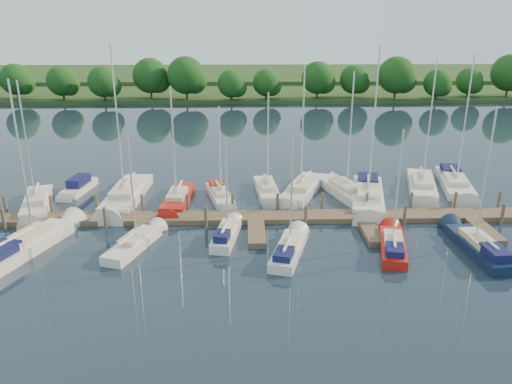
{
  "coord_description": "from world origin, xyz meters",
  "views": [
    {
      "loc": [
        -0.82,
        -26.55,
        14.4
      ],
      "look_at": [
        0.04,
        8.0,
        2.2
      ],
      "focal_mm": 35.0,
      "sensor_mm": 36.0,
      "label": 1
    }
  ],
  "objects_px": {
    "sailboat_n_0": "(37,206)",
    "sailboat_n_5": "(267,192)",
    "motorboat": "(79,188)",
    "dock": "(256,221)",
    "sailboat_s_2": "(227,235)"
  },
  "relations": [
    {
      "from": "sailboat_n_0",
      "to": "sailboat_n_5",
      "type": "height_order",
      "value": "sailboat_n_0"
    },
    {
      "from": "motorboat",
      "to": "sailboat_n_5",
      "type": "xyz_separation_m",
      "value": [
        16.32,
        -1.08,
        -0.07
      ]
    },
    {
      "from": "dock",
      "to": "motorboat",
      "type": "height_order",
      "value": "motorboat"
    },
    {
      "from": "sailboat_n_0",
      "to": "motorboat",
      "type": "distance_m",
      "value": 4.55
    },
    {
      "from": "dock",
      "to": "sailboat_n_5",
      "type": "bearing_deg",
      "value": 79.71
    },
    {
      "from": "sailboat_n_5",
      "to": "sailboat_n_0",
      "type": "bearing_deg",
      "value": 4.54
    },
    {
      "from": "motorboat",
      "to": "sailboat_n_0",
      "type": "bearing_deg",
      "value": 72.23
    },
    {
      "from": "dock",
      "to": "sailboat_n_5",
      "type": "relative_size",
      "value": 4.42
    },
    {
      "from": "sailboat_s_2",
      "to": "dock",
      "type": "bearing_deg",
      "value": 62.84
    },
    {
      "from": "motorboat",
      "to": "sailboat_s_2",
      "type": "height_order",
      "value": "sailboat_s_2"
    },
    {
      "from": "dock",
      "to": "sailboat_n_5",
      "type": "distance_m",
      "value": 6.36
    },
    {
      "from": "dock",
      "to": "sailboat_n_0",
      "type": "distance_m",
      "value": 17.5
    },
    {
      "from": "sailboat_n_0",
      "to": "motorboat",
      "type": "height_order",
      "value": "sailboat_n_0"
    },
    {
      "from": "sailboat_n_5",
      "to": "motorboat",
      "type": "bearing_deg",
      "value": -8.55
    },
    {
      "from": "sailboat_s_2",
      "to": "motorboat",
      "type": "bearing_deg",
      "value": 151.87
    }
  ]
}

